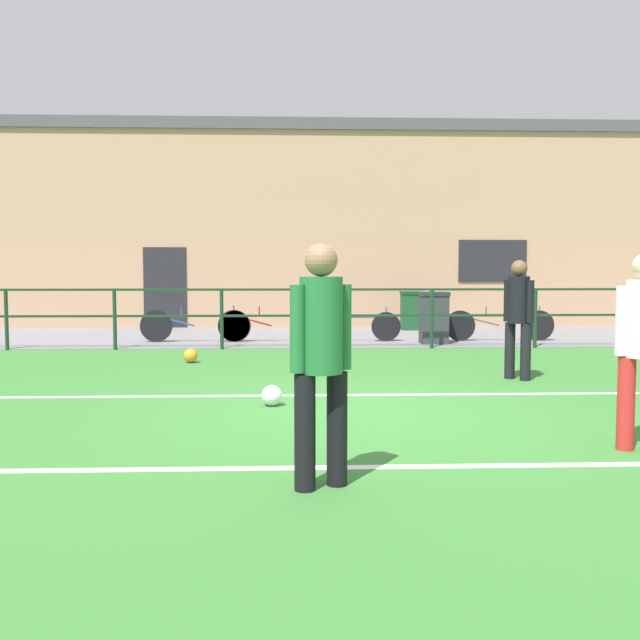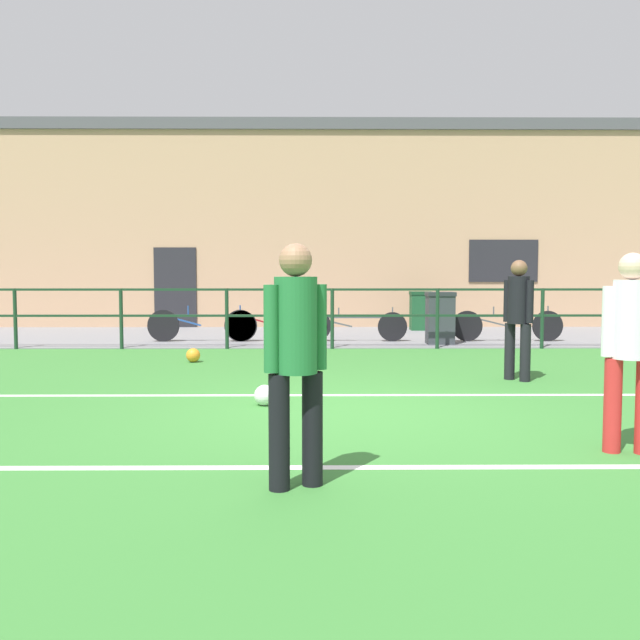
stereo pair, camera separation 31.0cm
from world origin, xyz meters
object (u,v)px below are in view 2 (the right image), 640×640
object	(u,v)px
bicycle_parked_2	(352,326)
trash_bin_0	(440,318)
player_striker	(631,340)
player_goalkeeper	(518,312)
soccer_ball_spare	(264,395)
player_winger	(296,350)
trash_bin_1	(421,311)
soccer_ball_match	(193,355)
bicycle_parked_0	(278,325)
bicycle_parked_1	(507,325)
bicycle_parked_4	(202,325)

from	to	relation	value
bicycle_parked_2	trash_bin_0	bearing A→B (deg)	-16.25
player_striker	bicycle_parked_2	distance (m)	8.99
player_goalkeeper	trash_bin_0	distance (m)	4.59
bicycle_parked_2	soccer_ball_spare	bearing A→B (deg)	-101.09
soccer_ball_spare	player_winger	bearing A→B (deg)	-81.68
player_winger	trash_bin_1	distance (m)	12.81
player_goalkeeper	soccer_ball_match	distance (m)	5.13
soccer_ball_match	soccer_ball_spare	xyz separation A→B (m)	(1.42, -3.65, -0.00)
bicycle_parked_0	bicycle_parked_2	size ratio (longest dim) A/B	0.96
soccer_ball_spare	trash_bin_0	xyz separation A→B (m)	(3.06, 6.30, 0.43)
player_winger	bicycle_parked_1	distance (m)	10.54
bicycle_parked_1	soccer_ball_match	bearing A→B (deg)	-152.16
bicycle_parked_0	trash_bin_0	distance (m)	3.31
player_striker	bicycle_parked_4	xyz separation A→B (m)	(-4.86, 8.81, -0.55)
player_goalkeeper	bicycle_parked_0	bearing A→B (deg)	-6.12
bicycle_parked_0	bicycle_parked_4	distance (m)	1.59
player_striker	bicycle_parked_2	world-z (taller)	player_striker
player_striker	bicycle_parked_2	xyz separation A→B (m)	(-1.73, 8.81, -0.57)
trash_bin_1	player_striker	bearing A→B (deg)	-90.64
player_striker	bicycle_parked_0	distance (m)	9.41
soccer_ball_match	bicycle_parked_4	distance (m)	3.19
soccer_ball_spare	bicycle_parked_4	bearing A→B (deg)	104.75
soccer_ball_match	soccer_ball_spare	world-z (taller)	same
bicycle_parked_2	bicycle_parked_1	bearing A→B (deg)	0.00
soccer_ball_spare	soccer_ball_match	bearing A→B (deg)	111.22
bicycle_parked_1	trash_bin_0	bearing A→B (deg)	-161.30
soccer_ball_spare	player_striker	bearing A→B (deg)	-33.19
trash_bin_0	bicycle_parked_4	bearing A→B (deg)	174.07
bicycle_parked_0	trash_bin_0	world-z (taller)	trash_bin_0
trash_bin_1	soccer_ball_match	bearing A→B (deg)	-127.63
bicycle_parked_2	bicycle_parked_4	world-z (taller)	bicycle_parked_4
trash_bin_1	bicycle_parked_2	bearing A→B (deg)	-123.38
player_striker	bicycle_parked_4	size ratio (longest dim) A/B	0.71
bicycle_parked_1	player_striker	bearing A→B (deg)	-99.61
player_goalkeeper	bicycle_parked_0	xyz separation A→B (m)	(-3.47, 5.07, -0.56)
soccer_ball_match	trash_bin_1	world-z (taller)	trash_bin_1
player_winger	bicycle_parked_0	xyz separation A→B (m)	(-0.62, 9.68, -0.57)
player_goalkeeper	bicycle_parked_1	size ratio (longest dim) A/B	0.70
player_striker	trash_bin_0	distance (m)	8.31
player_striker	soccer_ball_spare	size ratio (longest dim) A/B	7.12
bicycle_parked_4	soccer_ball_spare	bearing A→B (deg)	-75.25
player_winger	bicycle_parked_0	world-z (taller)	player_winger
bicycle_parked_0	bicycle_parked_4	world-z (taller)	bicycle_parked_4
bicycle_parked_1	bicycle_parked_4	xyz separation A→B (m)	(-6.35, -0.00, 0.01)
bicycle_parked_0	bicycle_parked_1	world-z (taller)	bicycle_parked_0
trash_bin_0	bicycle_parked_2	bearing A→B (deg)	163.75
trash_bin_0	trash_bin_1	bearing A→B (deg)	87.78
trash_bin_1	bicycle_parked_0	bearing A→B (deg)	-140.24
player_goalkeeper	bicycle_parked_1	xyz separation A→B (m)	(1.28, 5.07, -0.56)
bicycle_parked_2	bicycle_parked_4	distance (m)	3.12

